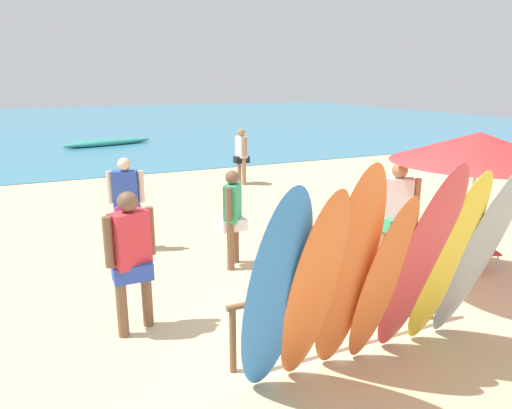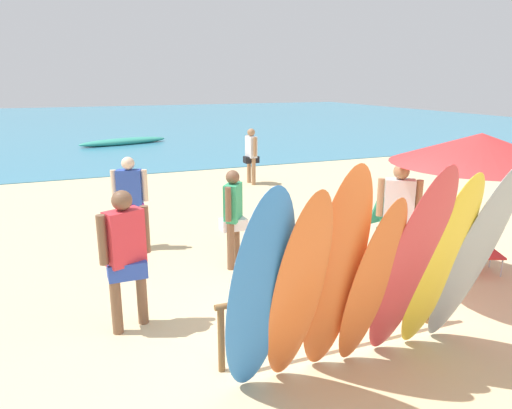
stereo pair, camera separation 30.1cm
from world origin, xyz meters
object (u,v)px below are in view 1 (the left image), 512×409
Objects in this scene: beachgoer_midbeach at (126,198)px; surfboard_orange_3 at (381,284)px; surfboard_yellow_5 at (446,264)px; beachgoer_strolling at (131,253)px; beach_chair_blue at (383,217)px; beachgoer_by_water at (397,210)px; beachgoer_photographing at (233,212)px; surfboard_orange_1 at (312,294)px; beach_chair_red at (474,239)px; beachgoer_near_rack at (241,152)px; beach_umbrella at (479,147)px; surfboard_orange_2 at (348,274)px; surfboard_blue_0 at (275,297)px; surfboard_grey_6 at (477,255)px; surfboard_red_4 at (419,266)px; distant_boat at (108,142)px; surfboard_rack at (344,296)px.

surfboard_orange_3 is at bearing -52.36° from beachgoer_midbeach.
surfboard_yellow_5 is 1.30× the size of beachgoer_strolling.
surfboard_orange_3 is 4.28m from beach_chair_blue.
beachgoer_by_water is 2.50m from beachgoer_photographing.
surfboard_orange_1 is at bearing -179.91° from surfboard_orange_3.
beachgoer_strolling is at bearing -157.98° from beach_chair_red.
surfboard_orange_1 is 9.35m from beachgoer_near_rack.
beachgoer_midbeach is 5.66m from beachgoer_near_rack.
beach_umbrella reaches higher than beachgoer_strolling.
surfboard_orange_2 is at bearing 178.12° from surfboard_yellow_5.
beachgoer_strolling is at bearing 113.20° from surfboard_blue_0.
surfboard_grey_6 is 8.91m from beachgoer_near_rack.
beach_chair_blue is 2.77m from beach_umbrella.
surfboard_red_4 is 3.34m from beachgoer_photographing.
surfboard_yellow_5 is 3.86m from beach_chair_blue.
beachgoer_by_water reaches higher than beachgoer_strolling.
surfboard_rack is at bearing -89.53° from distant_boat.
beachgoer_near_rack is at bearing 66.39° from surfboard_blue_0.
beachgoer_strolling is at bearing 134.20° from surfboard_orange_3.
surfboard_blue_0 is 1.31× the size of beachgoer_strolling.
surfboard_blue_0 is 1.17m from surfboard_orange_3.
surfboard_grey_6 reaches higher than surfboard_orange_3.
beach_chair_red is at bearing -78.54° from distant_boat.
surfboard_blue_0 is 1.01× the size of surfboard_yellow_5.
surfboard_blue_0 is 0.95× the size of surfboard_red_4.
surfboard_rack is 1.19× the size of surfboard_grey_6.
surfboard_rack is 1.41m from surfboard_blue_0.
surfboard_orange_2 reaches higher than beachgoer_by_water.
surfboard_rack is at bearing -49.63° from beachgoer_midbeach.
surfboard_blue_0 reaches higher than beachgoer_strolling.
surfboard_yellow_5 is 1.41× the size of beachgoer_near_rack.
beachgoer_midbeach is at bearing 133.84° from beachgoer_near_rack.
surfboard_grey_6 reaches higher than surfboard_rack.
beach_umbrella is (3.14, 1.09, 0.98)m from surfboard_orange_1.
beach_umbrella is at bearing 14.16° from surfboard_blue_0.
beachgoer_near_rack is (3.38, 8.80, -0.17)m from surfboard_blue_0.
beach_umbrella reaches higher than surfboard_orange_3.
beachgoer_photographing is 3.88m from beach_chair_red.
beach_umbrella reaches higher than beachgoer_by_water.
surfboard_rack is 3.11× the size of beach_chair_red.
surfboard_blue_0 reaches higher than surfboard_orange_1.
surfboard_red_4 is 0.57× the size of distant_boat.
beachgoer_midbeach is at bearing 79.74° from beachgoer_photographing.
surfboard_red_4 is (0.79, -0.08, -0.02)m from surfboard_orange_2.
surfboard_yellow_5 is at bearing -121.62° from beach_chair_red.
surfboard_orange_2 reaches higher than beachgoer_strolling.
beachgoer_near_rack is (2.59, 8.74, -0.22)m from surfboard_orange_2.
surfboard_red_4 reaches higher than beach_chair_red.
surfboard_orange_2 is at bearing 15.15° from surfboard_orange_1.
surfboard_rack is at bearing 41.65° from surfboard_orange_1.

